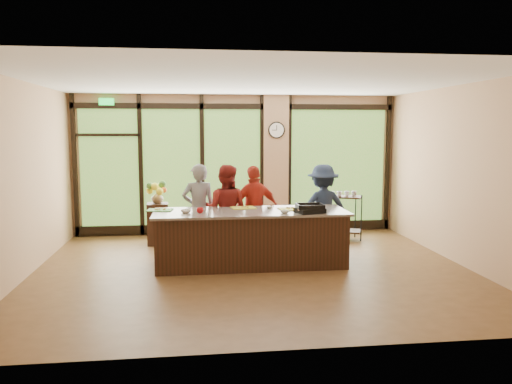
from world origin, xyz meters
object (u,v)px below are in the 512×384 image
object	(u,v)px
island_base	(251,239)
cook_left	(199,210)
flower_stand	(158,224)
cook_right	(323,208)
roasting_pan	(310,210)
bar_cart	(343,211)

from	to	relation	value
island_base	cook_left	world-z (taller)	cook_left
island_base	flower_stand	xyz separation A→B (m)	(-1.65, 1.76, -0.03)
flower_stand	cook_right	bearing A→B (deg)	-18.96
cook_right	island_base	bearing A→B (deg)	26.87
island_base	roasting_pan	distance (m)	1.11
island_base	cook_right	bearing A→B (deg)	30.62
roasting_pan	island_base	bearing A→B (deg)	145.25
cook_left	bar_cart	size ratio (longest dim) A/B	1.64
bar_cart	island_base	bearing A→B (deg)	-118.08
island_base	cook_left	distance (m)	1.23
roasting_pan	bar_cart	world-z (taller)	bar_cart
flower_stand	cook_left	bearing A→B (deg)	-52.77
island_base	bar_cart	world-z (taller)	bar_cart
island_base	bar_cart	distance (m)	2.70
island_base	cook_right	distance (m)	1.72
roasting_pan	bar_cart	distance (m)	2.35
cook_left	roasting_pan	world-z (taller)	cook_left
island_base	cook_left	bearing A→B (deg)	136.69
cook_left	flower_stand	size ratio (longest dim) A/B	2.02
roasting_pan	bar_cart	bearing A→B (deg)	43.76
island_base	flower_stand	world-z (taller)	island_base
cook_right	cook_left	bearing A→B (deg)	-2.36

